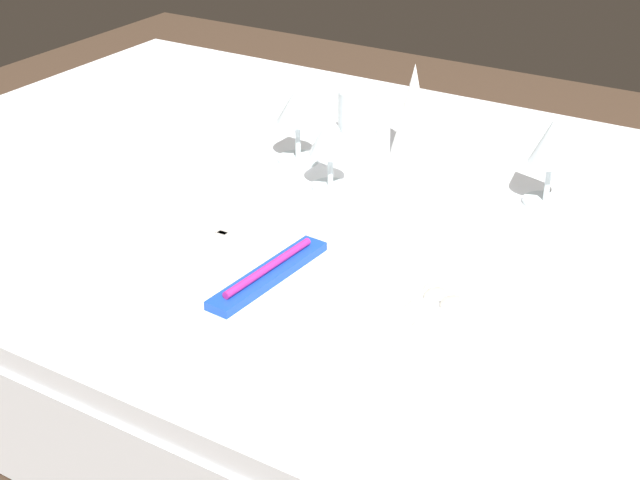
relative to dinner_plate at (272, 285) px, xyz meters
name	(u,v)px	position (x,y,z in m)	size (l,w,h in m)	color
dining_table	(370,255)	(0.00, 0.28, -0.09)	(1.80, 1.11, 0.74)	white
dinner_plate	(272,285)	(0.00, 0.00, 0.00)	(0.25, 0.25, 0.02)	white
toothbrush_package	(272,274)	(0.00, 0.00, 0.02)	(0.05, 0.21, 0.02)	blue
fork_outer	(198,250)	(-0.15, 0.03, -0.01)	(0.02, 0.20, 0.00)	beige
dinner_knife	(382,322)	(0.16, 0.01, -0.01)	(0.02, 0.22, 0.00)	beige
spoon_soup	(415,316)	(0.19, 0.04, -0.01)	(0.03, 0.21, 0.01)	beige
spoon_dessert	(432,325)	(0.21, 0.03, -0.01)	(0.03, 0.21, 0.01)	beige
wine_glass_centre	(297,110)	(-0.20, 0.38, 0.08)	(0.07, 0.07, 0.13)	silver
wine_glass_left	(553,145)	(0.22, 0.43, 0.09)	(0.07, 0.07, 0.15)	silver
wine_glass_right	(330,137)	(-0.09, 0.31, 0.08)	(0.07, 0.07, 0.13)	silver
drink_tumbler	(358,118)	(-0.15, 0.49, 0.04)	(0.07, 0.07, 0.10)	silver
napkin_folded	(413,112)	(-0.04, 0.49, 0.07)	(0.07, 0.07, 0.17)	white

